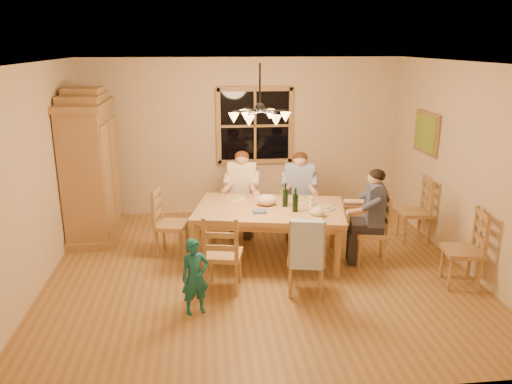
{
  "coord_description": "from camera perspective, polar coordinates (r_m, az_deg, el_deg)",
  "views": [
    {
      "loc": [
        -0.7,
        -6.06,
        2.93
      ],
      "look_at": [
        -0.04,
        0.1,
        1.07
      ],
      "focal_mm": 35.0,
      "sensor_mm": 36.0,
      "label": 1
    }
  ],
  "objects": [
    {
      "name": "chair_near_left",
      "position": [
        6.19,
        -3.74,
        -8.43
      ],
      "size": [
        0.52,
        0.5,
        0.99
      ],
      "rotation": [
        0.0,
        0.0,
        -0.2
      ],
      "color": "#A7774A",
      "rests_on": "floor"
    },
    {
      "name": "wall_right",
      "position": [
        7.15,
        22.9,
        2.62
      ],
      "size": [
        0.02,
        5.0,
        2.7
      ],
      "primitive_type": "cube",
      "color": "beige",
      "rests_on": "floor"
    },
    {
      "name": "window",
      "position": [
        8.69,
        -0.13,
        7.58
      ],
      "size": [
        1.3,
        0.06,
        1.3
      ],
      "color": "black",
      "rests_on": "wall_back"
    },
    {
      "name": "floor",
      "position": [
        6.77,
        0.4,
        -8.93
      ],
      "size": [
        5.5,
        5.5,
        0.0
      ],
      "primitive_type": "plane",
      "color": "olive",
      "rests_on": "ground"
    },
    {
      "name": "child",
      "position": [
        5.64,
        -6.98,
        -9.59
      ],
      "size": [
        0.37,
        0.3,
        0.88
      ],
      "primitive_type": "imported",
      "rotation": [
        0.0,
        0.0,
        0.33
      ],
      "color": "#175F68",
      "rests_on": "floor"
    },
    {
      "name": "wall_left",
      "position": [
        6.59,
        -24.06,
        1.37
      ],
      "size": [
        0.02,
        5.0,
        2.7
      ],
      "primitive_type": "cube",
      "color": "beige",
      "rests_on": "floor"
    },
    {
      "name": "napkin",
      "position": [
        6.64,
        0.43,
        -2.24
      ],
      "size": [
        0.2,
        0.17,
        0.03
      ],
      "primitive_type": "cube",
      "rotation": [
        0.0,
        0.0,
        -0.2
      ],
      "color": "#4D638E",
      "rests_on": "dining_table"
    },
    {
      "name": "chair_far_left",
      "position": [
        7.94,
        -1.58,
        -2.62
      ],
      "size": [
        0.52,
        0.5,
        0.99
      ],
      "rotation": [
        0.0,
        0.0,
        2.94
      ],
      "color": "#A7774A",
      "rests_on": "floor"
    },
    {
      "name": "cap",
      "position": [
        6.52,
        7.0,
        -2.35
      ],
      "size": [
        0.2,
        0.2,
        0.11
      ],
      "primitive_type": "ellipsoid",
      "color": "#C9B686",
      "rests_on": "dining_table"
    },
    {
      "name": "adult_slate_man",
      "position": [
        6.88,
        13.31,
        -1.43
      ],
      "size": [
        0.49,
        0.46,
        0.87
      ],
      "rotation": [
        0.0,
        0.0,
        1.37
      ],
      "color": "#3E4764",
      "rests_on": "floor"
    },
    {
      "name": "plate_slate",
      "position": [
        6.86,
        7.81,
        -1.81
      ],
      "size": [
        0.26,
        0.26,
        0.02
      ],
      "primitive_type": "cylinder",
      "color": "white",
      "rests_on": "dining_table"
    },
    {
      "name": "armoire",
      "position": [
        8.04,
        -18.34,
        2.38
      ],
      "size": [
        0.66,
        1.4,
        2.3
      ],
      "color": "olive",
      "rests_on": "floor"
    },
    {
      "name": "plate_woman",
      "position": [
        7.22,
        -2.4,
        -0.72
      ],
      "size": [
        0.26,
        0.26,
        0.02
      ],
      "primitive_type": "cylinder",
      "color": "white",
      "rests_on": "dining_table"
    },
    {
      "name": "ceiling",
      "position": [
        6.11,
        0.45,
        14.55
      ],
      "size": [
        5.5,
        5.0,
        0.02
      ],
      "primitive_type": "cube",
      "color": "white",
      "rests_on": "wall_back"
    },
    {
      "name": "wine_glass_b",
      "position": [
        6.92,
        6.32,
        -1.05
      ],
      "size": [
        0.06,
        0.06,
        0.14
      ],
      "primitive_type": "cylinder",
      "color": "silver",
      "rests_on": "dining_table"
    },
    {
      "name": "adult_woman",
      "position": [
        7.78,
        -1.62,
        1.12
      ],
      "size": [
        0.46,
        0.49,
        0.87
      ],
      "rotation": [
        0.0,
        0.0,
        2.94
      ],
      "color": "beige",
      "rests_on": "floor"
    },
    {
      "name": "chair_spare_back",
      "position": [
        8.0,
        17.45,
        -3.25
      ],
      "size": [
        0.46,
        0.48,
        0.99
      ],
      "rotation": [
        0.0,
        0.0,
        1.48
      ],
      "color": "#A7774A",
      "rests_on": "floor"
    },
    {
      "name": "wine_bottle_a",
      "position": [
        6.85,
        3.37,
        -0.34
      ],
      "size": [
        0.08,
        0.08,
        0.33
      ],
      "primitive_type": "cylinder",
      "color": "black",
      "rests_on": "dining_table"
    },
    {
      "name": "wall_back",
      "position": [
        8.74,
        -1.46,
        6.29
      ],
      "size": [
        5.5,
        0.02,
        2.7
      ],
      "primitive_type": "cube",
      "color": "beige",
      "rests_on": "floor"
    },
    {
      "name": "adult_plaid_man",
      "position": [
        7.72,
        4.99,
        0.95
      ],
      "size": [
        0.46,
        0.49,
        0.87
      ],
      "rotation": [
        0.0,
        0.0,
        2.94
      ],
      "color": "#345691",
      "rests_on": "floor"
    },
    {
      "name": "wine_glass_a",
      "position": [
        7.12,
        0.13,
        -0.45
      ],
      "size": [
        0.06,
        0.06,
        0.14
      ],
      "primitive_type": "cylinder",
      "color": "silver",
      "rests_on": "dining_table"
    },
    {
      "name": "towel",
      "position": [
        5.79,
        5.83,
        -6.04
      ],
      "size": [
        0.39,
        0.17,
        0.58
      ],
      "primitive_type": "cube",
      "rotation": [
        0.0,
        0.0,
        -0.2
      ],
      "color": "#B3C9F3",
      "rests_on": "chair_near_right"
    },
    {
      "name": "chair_spare_front",
      "position": [
        6.78,
        22.35,
        -7.44
      ],
      "size": [
        0.5,
        0.51,
        0.99
      ],
      "rotation": [
        0.0,
        0.0,
        1.38
      ],
      "color": "#A7774A",
      "rests_on": "floor"
    },
    {
      "name": "wine_bottle_b",
      "position": [
        6.64,
        4.52,
        -0.91
      ],
      "size": [
        0.08,
        0.08,
        0.33
      ],
      "primitive_type": "cylinder",
      "color": "black",
      "rests_on": "dining_table"
    },
    {
      "name": "dining_table",
      "position": [
        6.88,
        1.6,
        -2.53
      ],
      "size": [
        2.22,
        1.61,
        0.76
      ],
      "rotation": [
        0.0,
        0.0,
        -0.2
      ],
      "color": "#B27C4F",
      "rests_on": "floor"
    },
    {
      "name": "painting",
      "position": [
        8.14,
        18.87,
        6.41
      ],
      "size": [
        0.06,
        0.78,
        0.64
      ],
      "color": "olive",
      "rests_on": "wall_right"
    },
    {
      "name": "chandelier",
      "position": [
        6.16,
        0.44,
        8.76
      ],
      "size": [
        0.77,
        0.68,
        0.71
      ],
      "color": "black",
      "rests_on": "ceiling"
    },
    {
      "name": "chair_far_right",
      "position": [
        7.88,
        4.89,
        -2.82
      ],
      "size": [
        0.52,
        0.5,
        0.99
      ],
      "rotation": [
        0.0,
        0.0,
        2.94
      ],
      "color": "#A7774A",
      "rests_on": "floor"
    },
    {
      "name": "chair_near_right",
      "position": [
        6.12,
        5.71,
        -8.78
      ],
      "size": [
        0.52,
        0.5,
        0.99
      ],
      "rotation": [
        0.0,
        0.0,
        -0.2
      ],
      "color": "#A7774A",
      "rests_on": "floor"
    },
    {
      "name": "cloth_bundle",
      "position": [
        6.91,
        1.17,
        -0.92
      ],
      "size": [
        0.28,
        0.22,
        0.15
      ],
      "primitive_type": "ellipsoid",
      "color": "#CAAD92",
      "rests_on": "dining_table"
    },
    {
      "name": "plate_plaid",
      "position": [
        7.12,
        4.96,
        -1.02
      ],
      "size": [
        0.26,
        0.26,
        0.02
      ],
      "primitive_type": "cylinder",
      "color": "white",
      "rests_on": "dining_table"
    },
    {
      "name": "chair_end_left",
      "position": [
        7.23,
        -9.6,
        -4.85
      ],
      "size": [
        0.5,
        0.52,
        0.99
      ],
      "rotation": [
        0.0,
        0.0,
        -1.77
      ],
      "color": "#A7774A",
      "rests_on": "floor"
    },
    {
      "name": "chair_end_right",
      "position": [
        7.06,
        13.02,
        -5.58
      ],
      "size": [
        0.5,
        0.52,
        0.99
      ],
      "rotation": [
        0.0,
        0.0,
        1.37
      ],
      "color": "#A7774A",
      "rests_on": "floor"
    }
  ]
}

